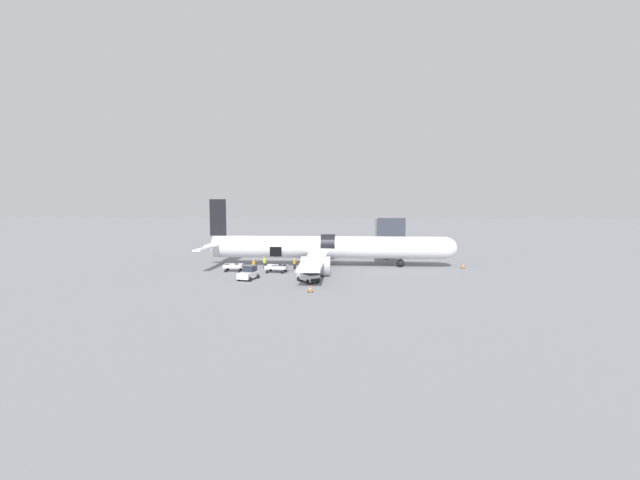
{
  "coord_description": "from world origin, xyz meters",
  "views": [
    {
      "loc": [
        4.87,
        -50.05,
        8.72
      ],
      "look_at": [
        1.18,
        4.14,
        4.12
      ],
      "focal_mm": 22.0,
      "sensor_mm": 36.0,
      "label": 1
    }
  ],
  "objects_px": {
    "baggage_cart_loading": "(278,268)",
    "ground_crew_loader_a": "(264,262)",
    "baggage_tug_lead": "(249,274)",
    "airplane": "(324,248)",
    "baggage_tug_rear": "(309,276)",
    "ground_crew_loader_b": "(254,265)",
    "suitcase_on_tarmac_upright": "(256,272)",
    "baggage_tug_mid": "(309,265)",
    "ground_crew_driver": "(295,263)",
    "baggage_cart_queued": "(234,267)"
  },
  "relations": [
    {
      "from": "baggage_tug_rear",
      "to": "airplane",
      "type": "bearing_deg",
      "value": 85.0
    },
    {
      "from": "baggage_cart_loading",
      "to": "ground_crew_loader_b",
      "type": "bearing_deg",
      "value": 166.01
    },
    {
      "from": "airplane",
      "to": "baggage_tug_rear",
      "type": "bearing_deg",
      "value": -95.0
    },
    {
      "from": "baggage_tug_lead",
      "to": "ground_crew_loader_a",
      "type": "distance_m",
      "value": 8.0
    },
    {
      "from": "baggage_cart_queued",
      "to": "ground_crew_loader_a",
      "type": "bearing_deg",
      "value": 32.74
    },
    {
      "from": "baggage_tug_lead",
      "to": "ground_crew_loader_b",
      "type": "distance_m",
      "value": 6.19
    },
    {
      "from": "suitcase_on_tarmac_upright",
      "to": "baggage_tug_rear",
      "type": "bearing_deg",
      "value": -32.54
    },
    {
      "from": "airplane",
      "to": "ground_crew_loader_b",
      "type": "distance_m",
      "value": 10.79
    },
    {
      "from": "airplane",
      "to": "baggage_tug_mid",
      "type": "distance_m",
      "value": 4.81
    },
    {
      "from": "baggage_tug_mid",
      "to": "airplane",
      "type": "bearing_deg",
      "value": 64.79
    },
    {
      "from": "ground_crew_loader_b",
      "to": "baggage_cart_queued",
      "type": "bearing_deg",
      "value": -168.49
    },
    {
      "from": "airplane",
      "to": "ground_crew_driver",
      "type": "distance_m",
      "value": 5.45
    },
    {
      "from": "ground_crew_loader_a",
      "to": "airplane",
      "type": "bearing_deg",
      "value": 21.08
    },
    {
      "from": "baggage_cart_loading",
      "to": "ground_crew_driver",
      "type": "xyz_separation_m",
      "value": [
        1.93,
        2.69,
        0.28
      ]
    },
    {
      "from": "baggage_cart_loading",
      "to": "baggage_tug_mid",
      "type": "bearing_deg",
      "value": 25.29
    },
    {
      "from": "ground_crew_driver",
      "to": "suitcase_on_tarmac_upright",
      "type": "distance_m",
      "value": 6.36
    },
    {
      "from": "ground_crew_driver",
      "to": "baggage_cart_queued",
      "type": "bearing_deg",
      "value": -163.44
    },
    {
      "from": "baggage_tug_lead",
      "to": "baggage_tug_rear",
      "type": "distance_m",
      "value": 7.53
    },
    {
      "from": "baggage_tug_lead",
      "to": "baggage_cart_loading",
      "type": "distance_m",
      "value": 5.88
    },
    {
      "from": "suitcase_on_tarmac_upright",
      "to": "baggage_cart_loading",
      "type": "bearing_deg",
      "value": 37.96
    },
    {
      "from": "ground_crew_loader_b",
      "to": "suitcase_on_tarmac_upright",
      "type": "relative_size",
      "value": 2.44
    },
    {
      "from": "baggage_tug_mid",
      "to": "ground_crew_driver",
      "type": "distance_m",
      "value": 2.26
    },
    {
      "from": "airplane",
      "to": "baggage_cart_queued",
      "type": "xyz_separation_m",
      "value": [
        -11.99,
        -5.58,
        -2.13
      ]
    },
    {
      "from": "baggage_tug_mid",
      "to": "baggage_cart_queued",
      "type": "bearing_deg",
      "value": -171.02
    },
    {
      "from": "baggage_tug_rear",
      "to": "baggage_cart_loading",
      "type": "distance_m",
      "value": 8.14
    },
    {
      "from": "baggage_tug_rear",
      "to": "ground_crew_driver",
      "type": "bearing_deg",
      "value": 107.5
    },
    {
      "from": "baggage_cart_queued",
      "to": "ground_crew_loader_b",
      "type": "height_order",
      "value": "ground_crew_loader_b"
    },
    {
      "from": "ground_crew_loader_b",
      "to": "baggage_tug_rear",
      "type": "bearing_deg",
      "value": -41.79
    },
    {
      "from": "airplane",
      "to": "baggage_cart_queued",
      "type": "distance_m",
      "value": 13.4
    },
    {
      "from": "baggage_tug_rear",
      "to": "baggage_cart_loading",
      "type": "xyz_separation_m",
      "value": [
        -4.84,
        6.54,
        -0.2
      ]
    },
    {
      "from": "airplane",
      "to": "baggage_tug_rear",
      "type": "height_order",
      "value": "airplane"
    },
    {
      "from": "airplane",
      "to": "ground_crew_driver",
      "type": "height_order",
      "value": "airplane"
    },
    {
      "from": "baggage_tug_mid",
      "to": "ground_crew_loader_a",
      "type": "relative_size",
      "value": 1.51
    },
    {
      "from": "baggage_tug_lead",
      "to": "ground_crew_driver",
      "type": "height_order",
      "value": "baggage_tug_lead"
    },
    {
      "from": "baggage_tug_mid",
      "to": "suitcase_on_tarmac_upright",
      "type": "height_order",
      "value": "baggage_tug_mid"
    },
    {
      "from": "baggage_tug_mid",
      "to": "baggage_tug_rear",
      "type": "xyz_separation_m",
      "value": [
        0.79,
        -8.45,
        0.02
      ]
    },
    {
      "from": "baggage_tug_mid",
      "to": "baggage_tug_rear",
      "type": "relative_size",
      "value": 0.8
    },
    {
      "from": "baggage_cart_loading",
      "to": "ground_crew_loader_a",
      "type": "xyz_separation_m",
      "value": [
        -2.33,
        2.71,
        0.39
      ]
    },
    {
      "from": "airplane",
      "to": "baggage_tug_lead",
      "type": "height_order",
      "value": "airplane"
    },
    {
      "from": "baggage_tug_mid",
      "to": "baggage_cart_queued",
      "type": "xyz_separation_m",
      "value": [
        -10.12,
        -1.6,
        -0.18
      ]
    },
    {
      "from": "baggage_tug_lead",
      "to": "baggage_cart_loading",
      "type": "bearing_deg",
      "value": 63.94
    },
    {
      "from": "airplane",
      "to": "baggage_tug_lead",
      "type": "xyz_separation_m",
      "value": [
        -8.51,
        -11.18,
        -1.96
      ]
    },
    {
      "from": "ground_crew_loader_a",
      "to": "ground_crew_loader_b",
      "type": "relative_size",
      "value": 1.11
    },
    {
      "from": "baggage_tug_mid",
      "to": "baggage_tug_rear",
      "type": "height_order",
      "value": "baggage_tug_mid"
    },
    {
      "from": "baggage_tug_rear",
      "to": "baggage_cart_loading",
      "type": "height_order",
      "value": "baggage_tug_rear"
    },
    {
      "from": "baggage_tug_mid",
      "to": "ground_crew_driver",
      "type": "height_order",
      "value": "baggage_tug_mid"
    },
    {
      "from": "ground_crew_loader_a",
      "to": "ground_crew_driver",
      "type": "height_order",
      "value": "ground_crew_loader_a"
    },
    {
      "from": "baggage_tug_lead",
      "to": "baggage_tug_rear",
      "type": "relative_size",
      "value": 0.99
    },
    {
      "from": "baggage_tug_rear",
      "to": "baggage_cart_queued",
      "type": "relative_size",
      "value": 0.97
    },
    {
      "from": "ground_crew_loader_a",
      "to": "suitcase_on_tarmac_upright",
      "type": "relative_size",
      "value": 2.71
    }
  ]
}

